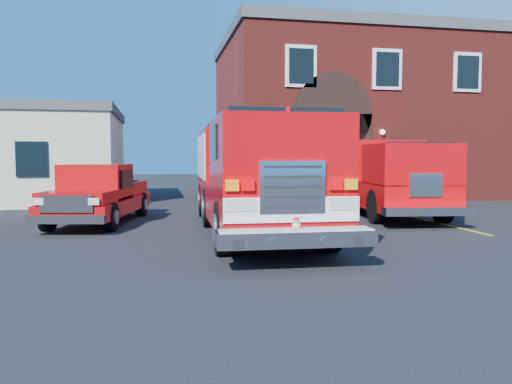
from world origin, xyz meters
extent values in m
plane|color=black|center=(0.00, 0.00, 0.00)|extent=(100.00, 100.00, 0.00)
cube|color=#E8B80C|center=(6.50, 1.00, 0.00)|extent=(0.12, 3.00, 0.01)
cube|color=#E8B80C|center=(6.50, 4.00, 0.00)|extent=(0.12, 3.00, 0.01)
cube|color=#E8B80C|center=(6.50, 7.00, 0.00)|extent=(0.12, 3.00, 0.01)
cube|color=maroon|center=(9.00, 14.00, 4.00)|extent=(15.00, 10.00, 8.00)
cube|color=#444649|center=(9.00, 14.00, 8.20)|extent=(15.20, 10.20, 0.50)
cube|color=black|center=(5.50, 8.98, 2.00)|extent=(3.60, 0.12, 4.00)
cylinder|color=black|center=(5.50, 8.98, 4.00)|extent=(3.60, 0.12, 3.60)
cube|color=black|center=(4.00, 8.95, 6.00)|extent=(1.40, 0.10, 1.80)
cube|color=black|center=(8.00, 8.95, 6.00)|extent=(1.40, 0.10, 1.80)
cube|color=black|center=(12.00, 8.95, 6.00)|extent=(1.40, 0.10, 1.80)
cube|color=beige|center=(-9.00, 13.00, 2.00)|extent=(10.00, 8.00, 4.00)
cube|color=#444649|center=(-9.00, 13.00, 4.15)|extent=(10.20, 8.20, 0.40)
cube|color=black|center=(-7.00, 8.97, 2.00)|extent=(1.20, 0.10, 1.40)
cylinder|color=black|center=(-0.78, -1.69, 0.57)|extent=(0.40, 1.16, 1.15)
cylinder|color=black|center=(1.51, -1.77, 0.57)|extent=(0.40, 1.16, 1.15)
cube|color=red|center=(0.47, 1.60, 0.89)|extent=(2.91, 9.46, 0.94)
cube|color=red|center=(0.55, 4.00, 2.08)|extent=(2.76, 4.67, 1.67)
cube|color=red|center=(0.37, -1.42, 2.14)|extent=(2.71, 3.42, 1.56)
cube|color=black|center=(0.33, -2.72, 2.55)|extent=(2.29, 0.16, 0.98)
cube|color=#E00306|center=(0.37, -1.42, 3.00)|extent=(1.68, 0.41, 0.15)
cube|color=white|center=(0.32, -3.11, 1.09)|extent=(2.61, 0.15, 0.46)
cube|color=silver|center=(0.32, -3.12, 1.51)|extent=(1.25, 0.10, 0.98)
cube|color=silver|center=(0.31, -3.40, 0.60)|extent=(2.94, 0.67, 0.29)
cube|color=#B7B7BF|center=(-0.76, 4.04, 2.08)|extent=(0.17, 3.75, 1.35)
cube|color=#B7B7BF|center=(1.86, 3.95, 2.08)|extent=(0.17, 3.75, 1.35)
sphere|color=tan|center=(0.31, -3.40, 0.83)|extent=(0.14, 0.14, 0.13)
sphere|color=tan|center=(0.31, -3.40, 0.93)|extent=(0.11, 0.11, 0.11)
sphere|color=tan|center=(0.27, -3.39, 0.96)|extent=(0.04, 0.04, 0.04)
sphere|color=tan|center=(0.35, -3.39, 0.96)|extent=(0.04, 0.04, 0.04)
ellipsoid|color=red|center=(0.31, -3.40, 0.96)|extent=(0.12, 0.12, 0.06)
cylinder|color=red|center=(0.31, -3.41, 0.94)|extent=(0.13, 0.13, 0.01)
cylinder|color=black|center=(-5.18, 2.67, 0.40)|extent=(0.43, 0.84, 0.80)
cylinder|color=black|center=(-3.45, 2.32, 0.40)|extent=(0.43, 0.84, 0.80)
cube|color=#AD0709|center=(-3.95, 4.32, 0.55)|extent=(3.05, 5.81, 0.45)
cube|color=#AD0709|center=(-4.33, 2.40, 0.95)|extent=(2.11, 1.84, 0.35)
cube|color=#AD0709|center=(-4.01, 4.02, 1.36)|extent=(2.16, 2.13, 1.00)
cube|color=#AD0709|center=(-3.64, 5.89, 0.95)|extent=(2.22, 2.43, 0.55)
cube|color=black|center=(-4.51, 1.53, 0.45)|extent=(2.04, 0.54, 0.22)
cylinder|color=black|center=(4.55, 2.39, 0.54)|extent=(0.47, 1.10, 1.07)
cylinder|color=black|center=(6.68, 2.13, 0.54)|extent=(0.47, 1.10, 1.07)
cube|color=red|center=(5.95, 4.96, 0.83)|extent=(3.38, 8.03, 0.88)
cube|color=red|center=(6.13, 6.41, 1.95)|extent=(3.02, 5.13, 1.46)
cube|color=red|center=(5.61, 2.26, 1.85)|extent=(2.71, 2.62, 1.27)
cube|color=#B7B7BF|center=(4.92, 6.57, 1.85)|extent=(0.55, 4.06, 1.65)
cube|color=#B7B7BF|center=(7.35, 6.26, 1.85)|extent=(0.55, 4.06, 1.65)
cube|color=silver|center=(5.44, 0.86, 0.54)|extent=(2.66, 0.76, 0.24)
camera|label=1|loc=(-2.16, -12.07, 2.07)|focal=35.00mm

